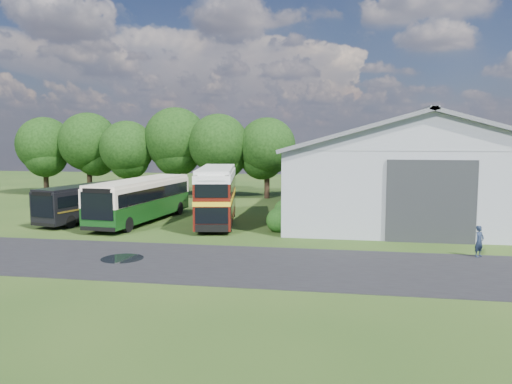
% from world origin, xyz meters
% --- Properties ---
extents(ground, '(120.00, 120.00, 0.00)m').
position_xyz_m(ground, '(0.00, 0.00, 0.00)').
color(ground, '#1B3511').
rests_on(ground, ground).
extents(asphalt_road, '(60.00, 8.00, 0.02)m').
position_xyz_m(asphalt_road, '(3.00, -3.00, 0.00)').
color(asphalt_road, black).
rests_on(asphalt_road, ground).
extents(puddle, '(2.20, 2.20, 0.01)m').
position_xyz_m(puddle, '(-1.50, -3.00, 0.00)').
color(puddle, black).
rests_on(puddle, ground).
extents(storage_shed, '(18.80, 24.80, 8.15)m').
position_xyz_m(storage_shed, '(15.00, 15.98, 4.17)').
color(storage_shed, gray).
rests_on(storage_shed, ground).
extents(tree_far_left, '(6.12, 6.12, 8.64)m').
position_xyz_m(tree_far_left, '(-23.00, 24.00, 5.56)').
color(tree_far_left, black).
rests_on(tree_far_left, ground).
extents(tree_left_a, '(6.46, 6.46, 9.12)m').
position_xyz_m(tree_left_a, '(-18.00, 24.50, 5.87)').
color(tree_left_a, black).
rests_on(tree_left_a, ground).
extents(tree_left_b, '(5.78, 5.78, 8.16)m').
position_xyz_m(tree_left_b, '(-13.00, 23.50, 5.25)').
color(tree_left_b, black).
rests_on(tree_left_b, ground).
extents(tree_mid, '(6.80, 6.80, 9.60)m').
position_xyz_m(tree_mid, '(-8.00, 24.80, 6.18)').
color(tree_mid, black).
rests_on(tree_mid, ground).
extents(tree_right_a, '(6.26, 6.26, 8.83)m').
position_xyz_m(tree_right_a, '(-3.00, 23.80, 5.69)').
color(tree_right_a, black).
rests_on(tree_right_a, ground).
extents(tree_right_b, '(5.98, 5.98, 8.45)m').
position_xyz_m(tree_right_b, '(2.00, 24.60, 5.44)').
color(tree_right_b, black).
rests_on(tree_right_b, ground).
extents(shrub_front, '(1.70, 1.70, 1.70)m').
position_xyz_m(shrub_front, '(5.60, 6.00, 0.00)').
color(shrub_front, '#194714').
rests_on(shrub_front, ground).
extents(shrub_mid, '(1.60, 1.60, 1.60)m').
position_xyz_m(shrub_mid, '(5.60, 8.00, 0.00)').
color(shrub_mid, '#194714').
rests_on(shrub_mid, ground).
extents(shrub_back, '(1.80, 1.80, 1.80)m').
position_xyz_m(shrub_back, '(5.60, 10.00, 0.00)').
color(shrub_back, '#194714').
rests_on(shrub_back, ground).
extents(bus_green_single, '(3.85, 11.89, 3.22)m').
position_xyz_m(bus_green_single, '(-5.09, 8.21, 1.72)').
color(bus_green_single, black).
rests_on(bus_green_single, ground).
extents(bus_maroon_double, '(4.16, 9.98, 4.17)m').
position_xyz_m(bus_maroon_double, '(0.70, 8.37, 2.08)').
color(bus_maroon_double, black).
rests_on(bus_maroon_double, ground).
extents(bus_dark_single, '(4.62, 10.30, 2.77)m').
position_xyz_m(bus_dark_single, '(-9.16, 8.51, 1.47)').
color(bus_dark_single, black).
rests_on(bus_dark_single, ground).
extents(visitor_a, '(0.72, 0.70, 1.67)m').
position_xyz_m(visitor_a, '(16.96, 0.57, 0.83)').
color(visitor_a, '#182235').
rests_on(visitor_a, ground).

